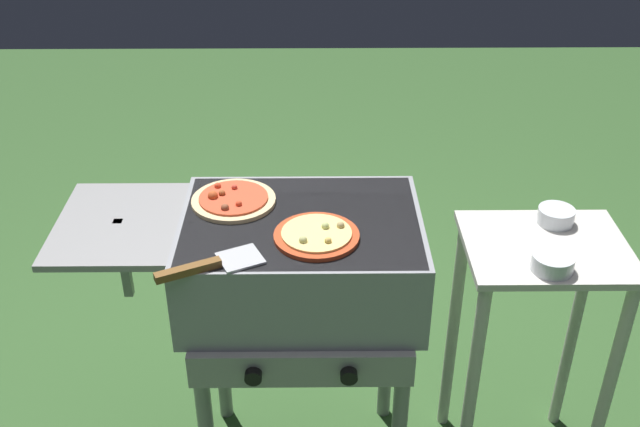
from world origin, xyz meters
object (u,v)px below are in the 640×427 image
object	(u,v)px
pizza_cheese	(317,235)
topping_bowl_far	(552,263)
spatula	(210,265)
grill	(296,266)
topping_bowl_near	(556,216)
pizza_pepperoni	(233,200)
prep_table	(534,315)

from	to	relation	value
pizza_cheese	topping_bowl_far	xyz separation A→B (m)	(0.60, -0.03, -0.07)
pizza_cheese	spatula	xyz separation A→B (m)	(-0.25, -0.13, -0.00)
spatula	pizza_cheese	bearing A→B (deg)	26.33
grill	spatula	distance (m)	0.33
pizza_cheese	topping_bowl_far	distance (m)	0.60
grill	topping_bowl_near	world-z (taller)	grill
spatula	topping_bowl_far	distance (m)	0.86
pizza_pepperoni	pizza_cheese	xyz separation A→B (m)	(0.23, -0.18, -0.00)
prep_table	topping_bowl_near	distance (m)	0.29
pizza_cheese	topping_bowl_far	bearing A→B (deg)	-2.73
grill	spatula	bearing A→B (deg)	-133.67
pizza_pepperoni	prep_table	world-z (taller)	pizza_pepperoni
pizza_cheese	prep_table	size ratio (longest dim) A/B	0.27
prep_table	pizza_cheese	bearing A→B (deg)	-171.99
pizza_cheese	prep_table	distance (m)	0.71
grill	spatula	size ratio (longest dim) A/B	3.70
grill	topping_bowl_near	bearing A→B (deg)	8.98
prep_table	topping_bowl_near	world-z (taller)	topping_bowl_near
topping_bowl_near	grill	bearing A→B (deg)	-171.02
pizza_cheese	spatula	bearing A→B (deg)	-153.67
pizza_cheese	topping_bowl_near	bearing A→B (deg)	16.41
spatula	prep_table	size ratio (longest dim) A/B	0.32
pizza_cheese	topping_bowl_far	world-z (taller)	pizza_cheese
grill	topping_bowl_near	distance (m)	0.74
pizza_pepperoni	spatula	xyz separation A→B (m)	(-0.03, -0.31, -0.00)
grill	prep_table	size ratio (longest dim) A/B	1.17
grill	prep_table	xyz separation A→B (m)	(0.67, 0.00, -0.18)
pizza_pepperoni	spatula	size ratio (longest dim) A/B	0.88
pizza_pepperoni	topping_bowl_far	distance (m)	0.85
pizza_pepperoni	topping_bowl_far	world-z (taller)	pizza_pepperoni
prep_table	topping_bowl_near	size ratio (longest dim) A/B	8.05
topping_bowl_near	prep_table	bearing A→B (deg)	-114.76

